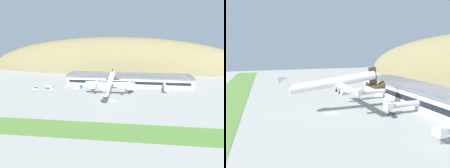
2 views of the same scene
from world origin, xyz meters
TOP-DOWN VIEW (x-y plane):
  - ground_plane at (0.00, 0.00)m, footprint 393.35×393.35m
  - grass_strip_foreground at (0.00, -46.48)m, footprint 354.02×19.56m
  - hill_backdrop at (-7.25, 110.50)m, footprint 318.85×54.50m
  - terminal_building at (9.23, 46.93)m, footprint 111.70×20.67m
  - jetway_0 at (-18.67, 27.65)m, footprint 3.38×17.26m
  - jetway_1 at (10.22, 28.06)m, footprint 3.38×16.49m
  - jetway_2 at (39.90, 27.69)m, footprint 3.38×17.19m
  - cargo_airplane at (-2.35, 3.09)m, footprint 35.88×49.19m
  - service_car_0 at (12.55, 22.44)m, footprint 4.65×1.97m
  - service_car_1 at (-67.96, 21.78)m, footprint 3.64×1.76m
  - fuel_truck at (-33.36, 29.40)m, footprint 7.12×2.78m
  - box_truck at (-57.42, 24.79)m, footprint 6.67×2.69m
  - traffic_cone_0 at (-8.83, 18.24)m, footprint 0.52×0.52m
  - traffic_cone_1 at (-4.50, 15.23)m, footprint 0.52×0.52m

SIDE VIEW (x-z plane):
  - ground_plane at x=0.00m, z-range 0.00..0.00m
  - hill_backdrop at x=-7.25m, z-range -39.73..39.73m
  - grass_strip_foreground at x=0.00m, z-range 0.00..0.08m
  - traffic_cone_0 at x=-8.83m, z-range -0.01..0.57m
  - traffic_cone_1 at x=-4.50m, z-range -0.01..0.57m
  - service_car_1 at x=-67.96m, z-range -0.13..1.35m
  - service_car_0 at x=12.55m, z-range -0.14..1.46m
  - fuel_truck at x=-33.36m, z-range -0.01..2.86m
  - box_truck at x=-57.42m, z-range -0.05..2.99m
  - jetway_1 at x=10.22m, z-range 1.28..6.71m
  - jetway_2 at x=39.90m, z-range 1.28..6.71m
  - jetway_0 at x=-18.67m, z-range 1.28..6.71m
  - terminal_building at x=9.23m, z-range 0.62..9.92m
  - cargo_airplane at x=-2.35m, z-range 7.25..18.60m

